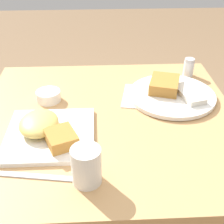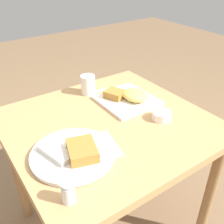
# 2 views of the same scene
# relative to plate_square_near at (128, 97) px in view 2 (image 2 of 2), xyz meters

# --- Properties ---
(ground_plane) EXTENTS (8.00, 8.00, 0.00)m
(ground_plane) POSITION_rel_plate_square_near_xyz_m (-0.09, 0.18, -0.74)
(ground_plane) COLOR #846647
(dining_table) EXTENTS (0.80, 0.85, 0.72)m
(dining_table) POSITION_rel_plate_square_near_xyz_m (-0.09, 0.18, -0.12)
(dining_table) COLOR tan
(dining_table) RESTS_ON ground_plane
(menu_card) EXTENTS (0.22, 0.30, 0.00)m
(menu_card) POSITION_rel_plate_square_near_xyz_m (-0.20, 0.38, -0.02)
(menu_card) COLOR beige
(menu_card) RESTS_ON dining_table
(plate_square_near) EXTENTS (0.26, 0.26, 0.06)m
(plate_square_near) POSITION_rel_plate_square_near_xyz_m (0.00, 0.00, 0.00)
(plate_square_near) COLOR white
(plate_square_near) RESTS_ON dining_table
(plate_oval_far) EXTENTS (0.31, 0.31, 0.05)m
(plate_oval_far) POSITION_rel_plate_square_near_xyz_m (-0.21, 0.41, -0.00)
(plate_oval_far) COLOR white
(plate_oval_far) RESTS_ON menu_card
(sauce_ramekin) EXTENTS (0.08, 0.08, 0.04)m
(sauce_ramekin) POSITION_rel_plate_square_near_xyz_m (-0.21, -0.02, -0.00)
(sauce_ramekin) COLOR white
(sauce_ramekin) RESTS_ON dining_table
(salt_shaker) EXTENTS (0.04, 0.04, 0.07)m
(salt_shaker) POSITION_rel_plate_square_near_xyz_m (-0.38, 0.52, 0.01)
(salt_shaker) COLOR white
(salt_shaker) RESTS_ON dining_table
(butter_knife) EXTENTS (0.05, 0.20, 0.00)m
(butter_knife) POSITION_rel_plate_square_near_xyz_m (0.17, -0.01, -0.02)
(butter_knife) COLOR silver
(butter_knife) RESTS_ON dining_table
(coffee_mug) EXTENTS (0.07, 0.07, 0.10)m
(coffee_mug) POSITION_rel_plate_square_near_xyz_m (0.19, 0.12, 0.03)
(coffee_mug) COLOR white
(coffee_mug) RESTS_ON dining_table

